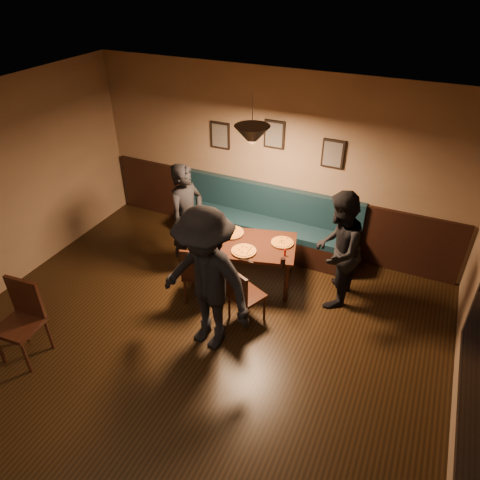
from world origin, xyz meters
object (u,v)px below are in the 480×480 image
at_px(dining_table, 250,263).
at_px(chair_near_right, 247,294).
at_px(soda_glass, 283,263).
at_px(diner_front, 206,281).
at_px(booth_bench, 265,221).
at_px(cafe_chair_far, 18,324).
at_px(chair_near_left, 200,272).
at_px(diner_left, 187,219).
at_px(diner_right, 337,250).
at_px(tabasco_bottle, 285,252).

relative_size(dining_table, chair_near_right, 1.46).
relative_size(dining_table, soda_glass, 8.95).
bearing_deg(chair_near_right, soda_glass, 77.60).
bearing_deg(diner_front, dining_table, 100.28).
distance_m(booth_bench, cafe_chair_far, 3.77).
distance_m(chair_near_left, cafe_chair_far, 2.28).
bearing_deg(diner_left, booth_bench, -29.85).
bearing_deg(cafe_chair_far, dining_table, -132.23).
height_order(booth_bench, diner_front, diner_front).
xyz_separation_m(diner_left, diner_right, (2.18, 0.16, -0.02)).
bearing_deg(dining_table, chair_near_left, -143.92).
bearing_deg(chair_near_right, diner_left, 175.24).
height_order(chair_near_right, diner_front, diner_front).
height_order(diner_left, soda_glass, diner_left).
distance_m(dining_table, diner_front, 1.43).
distance_m(dining_table, diner_left, 1.11).
bearing_deg(diner_left, chair_near_left, -128.28).
bearing_deg(diner_left, soda_glass, -89.50).
relative_size(chair_near_left, diner_right, 0.54).
height_order(booth_bench, diner_left, diner_left).
bearing_deg(soda_glass, diner_front, -121.49).
height_order(chair_near_left, diner_front, diner_front).
xyz_separation_m(chair_near_left, diner_left, (-0.49, 0.57, 0.40)).
height_order(chair_near_left, cafe_chair_far, cafe_chair_far).
xyz_separation_m(chair_near_right, soda_glass, (0.32, 0.42, 0.32)).
distance_m(dining_table, diner_right, 1.30).
xyz_separation_m(booth_bench, chair_near_right, (0.43, -1.68, -0.07)).
xyz_separation_m(chair_near_right, cafe_chair_far, (-2.15, -1.68, 0.08)).
height_order(diner_left, diner_right, diner_left).
distance_m(diner_left, soda_glass, 1.61).
relative_size(chair_near_left, chair_near_right, 1.05).
height_order(tabasco_bottle, cafe_chair_far, cafe_chair_far).
bearing_deg(diner_right, booth_bench, -121.02).
height_order(booth_bench, chair_near_right, booth_bench).
height_order(dining_table, diner_front, diner_front).
relative_size(booth_bench, soda_glass, 21.23).
bearing_deg(dining_table, diner_left, 167.35).
bearing_deg(chair_near_right, dining_table, 135.06).
bearing_deg(chair_near_left, chair_near_right, -25.43).
bearing_deg(chair_near_right, cafe_chair_far, -117.55).
bearing_deg(soda_glass, chair_near_left, -165.46).
height_order(diner_left, cafe_chair_far, diner_left).
bearing_deg(diner_right, chair_near_left, -66.54).
bearing_deg(soda_glass, diner_right, 36.66).
relative_size(soda_glass, cafe_chair_far, 0.14).
bearing_deg(diner_front, booth_bench, 104.14).
distance_m(dining_table, cafe_chair_far, 3.07).
bearing_deg(soda_glass, tabasco_bottle, 103.52).
distance_m(booth_bench, dining_table, 0.96).
relative_size(chair_near_left, soda_glass, 6.41).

